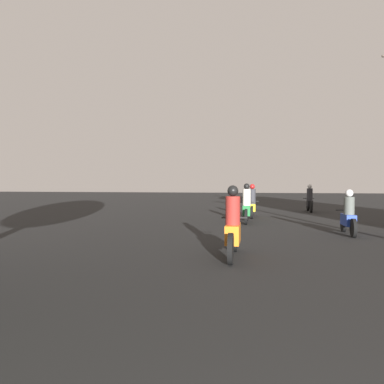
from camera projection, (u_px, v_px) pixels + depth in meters
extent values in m
cylinder|color=black|center=(235.00, 238.00, 9.02)|extent=(0.10, 0.64, 0.64)
cylinder|color=black|center=(231.00, 249.00, 7.58)|extent=(0.10, 0.64, 0.64)
cube|color=orange|center=(233.00, 234.00, 8.30)|extent=(0.30, 0.90, 0.42)
cylinder|color=black|center=(234.00, 218.00, 8.76)|extent=(0.60, 0.04, 0.04)
cylinder|color=maroon|center=(233.00, 210.00, 8.20)|extent=(0.32, 0.32, 0.62)
sphere|color=black|center=(233.00, 191.00, 8.18)|extent=(0.24, 0.24, 0.24)
cylinder|color=black|center=(343.00, 223.00, 12.61)|extent=(0.10, 0.58, 0.58)
cylinder|color=black|center=(354.00, 228.00, 11.29)|extent=(0.10, 0.58, 0.58)
cube|color=#1E389E|center=(348.00, 220.00, 11.94)|extent=(0.30, 0.94, 0.36)
cylinder|color=black|center=(345.00, 210.00, 12.37)|extent=(0.60, 0.04, 0.04)
cylinder|color=#4C514C|center=(349.00, 206.00, 11.84)|extent=(0.32, 0.32, 0.56)
sphere|color=silver|center=(349.00, 193.00, 11.83)|extent=(0.24, 0.24, 0.24)
cylinder|color=black|center=(247.00, 214.00, 16.16)|extent=(0.10, 0.62, 0.62)
cylinder|color=black|center=(246.00, 217.00, 14.76)|extent=(0.10, 0.62, 0.62)
cube|color=#1E6B33|center=(247.00, 210.00, 15.46)|extent=(0.30, 0.95, 0.41)
cylinder|color=black|center=(247.00, 202.00, 15.91)|extent=(0.60, 0.04, 0.04)
cylinder|color=silver|center=(247.00, 197.00, 15.35)|extent=(0.32, 0.32, 0.66)
sphere|color=black|center=(247.00, 186.00, 15.34)|extent=(0.24, 0.24, 0.24)
cylinder|color=black|center=(252.00, 210.00, 18.57)|extent=(0.10, 0.59, 0.59)
cylinder|color=black|center=(252.00, 212.00, 17.10)|extent=(0.10, 0.59, 0.59)
cube|color=gold|center=(252.00, 208.00, 17.83)|extent=(0.30, 0.71, 0.35)
cylinder|color=black|center=(252.00, 201.00, 18.30)|extent=(0.60, 0.04, 0.04)
cylinder|color=#2D2D33|center=(252.00, 197.00, 17.75)|extent=(0.32, 0.32, 0.71)
sphere|color=#A51919|center=(252.00, 187.00, 17.74)|extent=(0.24, 0.24, 0.24)
cylinder|color=black|center=(308.00, 206.00, 21.80)|extent=(0.10, 0.63, 0.63)
cylinder|color=black|center=(311.00, 207.00, 20.50)|extent=(0.10, 0.63, 0.63)
cube|color=black|center=(309.00, 203.00, 21.14)|extent=(0.30, 0.70, 0.33)
cylinder|color=black|center=(308.00, 198.00, 21.56)|extent=(0.60, 0.04, 0.04)
cylinder|color=#2D2D33|center=(310.00, 194.00, 21.06)|extent=(0.32, 0.32, 0.68)
sphere|color=silver|center=(310.00, 186.00, 21.05)|extent=(0.24, 0.24, 0.24)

